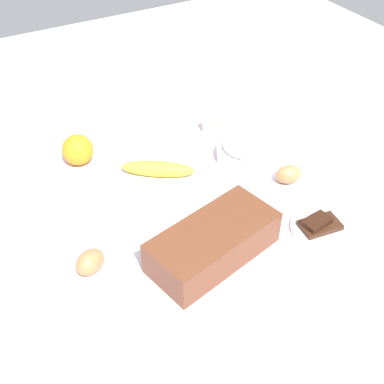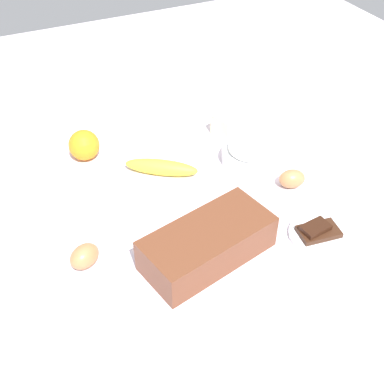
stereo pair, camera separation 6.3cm
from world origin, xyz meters
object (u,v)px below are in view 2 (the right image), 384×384
Objects in this scene: banana at (161,167)px; egg_beside_bowl at (85,256)px; butter_block at (230,123)px; loaf_pan at (208,243)px; chocolate_plate at (318,233)px; orange_fruit at (84,145)px; flour_bowl at (251,152)px; egg_near_butter at (292,179)px.

egg_beside_bowl is at bearing 39.89° from banana.
banana is 0.27m from butter_block.
loaf_pan reaches higher than chocolate_plate.
banana is at bearing 136.60° from orange_fruit.
flour_bowl is 0.44m from orange_fruit.
banana is (-0.02, -0.31, -0.02)m from loaf_pan.
banana is at bearing -33.86° from egg_near_butter.
egg_near_butter is 0.18m from chocolate_plate.
butter_block is 0.60m from egg_beside_bowl.
loaf_pan is 0.32m from egg_near_butter.
egg_beside_bowl is 0.52× the size of chocolate_plate.
loaf_pan reaches higher than egg_beside_bowl.
orange_fruit reaches higher than chocolate_plate.
orange_fruit is (0.39, -0.20, 0.01)m from flour_bowl.
loaf_pan is 4.62× the size of egg_near_butter.
flour_bowl is at bearing -90.69° from chocolate_plate.
orange_fruit is 0.38m from egg_beside_bowl.
orange_fruit is at bearing -105.73° from egg_beside_bowl.
orange_fruit is (0.14, -0.46, -0.00)m from loaf_pan.
butter_block is (-0.41, 0.05, -0.01)m from orange_fruit.
banana is 0.34m from egg_beside_bowl.
chocolate_plate is at bearing 127.36° from orange_fruit.
butter_block reaches higher than chocolate_plate.
flour_bowl is at bearing -161.43° from egg_beside_bowl.
orange_fruit is 0.41m from butter_block.
banana is 1.46× the size of chocolate_plate.
egg_beside_bowl is (0.53, 0.03, 0.00)m from egg_near_butter.
loaf_pan is at bearing 86.31° from banana.
egg_near_butter is at bearing -170.39° from loaf_pan.
flour_bowl is 1.87× the size of orange_fruit.
egg_near_butter is at bearing 94.88° from butter_block.
loaf_pan is 3.36× the size of butter_block.
chocolate_plate is (-0.49, 0.14, -0.01)m from egg_beside_bowl.
butter_block is at bearing -158.83° from banana.
chocolate_plate is (-0.25, 0.05, -0.03)m from loaf_pan.
loaf_pan reaches higher than egg_near_butter.
banana is 2.11× the size of butter_block.
butter_block is (-0.25, -0.10, 0.01)m from banana.
orange_fruit is 1.24× the size of egg_near_butter.
loaf_pan is 0.48m from butter_block.
loaf_pan is 1.59× the size of banana.
loaf_pan is 2.32× the size of chocolate_plate.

